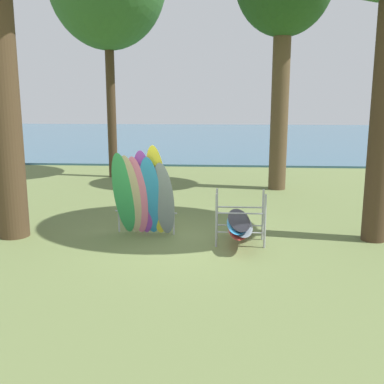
% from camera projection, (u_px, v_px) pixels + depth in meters
% --- Properties ---
extents(ground_plane, '(80.00, 80.00, 0.00)m').
position_uv_depth(ground_plane, '(177.00, 240.00, 11.01)').
color(ground_plane, olive).
extents(lake_water, '(80.00, 36.00, 0.10)m').
position_uv_depth(lake_water, '(212.00, 136.00, 40.40)').
color(lake_water, '#38607A').
rests_on(lake_water, ground).
extents(leaning_board_pile, '(1.61, 0.80, 2.30)m').
position_uv_depth(leaning_board_pile, '(143.00, 195.00, 11.12)').
color(leaning_board_pile, '#339E56').
rests_on(leaning_board_pile, ground).
extents(board_storage_rack, '(1.15, 2.12, 1.25)m').
position_uv_depth(board_storage_rack, '(239.00, 223.00, 10.69)').
color(board_storage_rack, '#9EA0A5').
rests_on(board_storage_rack, ground).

